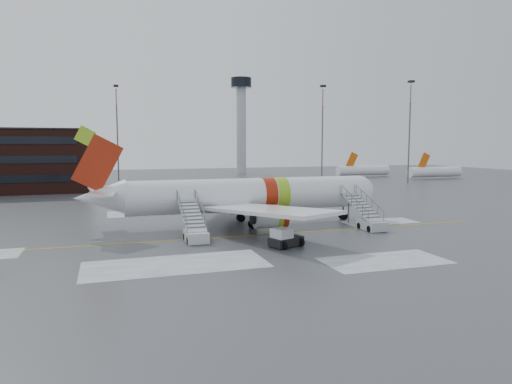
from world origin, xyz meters
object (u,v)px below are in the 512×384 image
object	(u,v)px
airstair_fwd	(368,219)
airstair_aft	(194,229)
airliner	(243,196)
pushback_tug	(285,238)

from	to	relation	value
airstair_fwd	airstair_aft	distance (m)	19.20
airliner	airstair_aft	world-z (taller)	airliner
airstair_aft	pushback_tug	size ratio (longest dim) A/B	2.23
airliner	airstair_fwd	xyz separation A→B (m)	(12.39, -6.54, -2.35)
airstair_fwd	pushback_tug	xyz separation A→B (m)	(-11.97, -5.37, -0.29)
airstair_aft	pushback_tug	xyz separation A→B (m)	(7.23, -5.37, -0.29)
airstair_fwd	airstair_aft	size ratio (longest dim) A/B	1.00
airliner	pushback_tug	size ratio (longest dim) A/B	10.14
airstair_fwd	pushback_tug	bearing A→B (deg)	-155.83
airliner	airstair_aft	bearing A→B (deg)	-136.18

